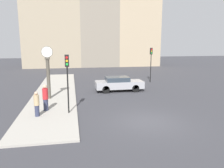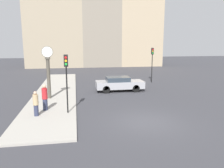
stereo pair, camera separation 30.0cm
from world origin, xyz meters
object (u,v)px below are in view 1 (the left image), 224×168
Objects in this scene: traffic_light_near at (67,72)px; street_clock at (48,72)px; sedan_car at (119,84)px; pedestrian_tan_coat at (37,104)px; traffic_light_far at (151,58)px; pedestrian_red_top at (45,98)px.

traffic_light_near is 4.51m from street_clock.
pedestrian_tan_coat is at bearing -134.81° from sedan_car.
traffic_light_far is at bearing 43.30° from pedestrian_tan_coat.
street_clock is at bearing 86.01° from pedestrian_tan_coat.
pedestrian_red_top is (0.40, 1.15, 0.11)m from pedestrian_tan_coat.
pedestrian_red_top is at bearing -88.51° from street_clock.
pedestrian_tan_coat is at bearing -170.34° from traffic_light_near.
sedan_car is 8.37m from pedestrian_red_top.
traffic_light_near reaches higher than sedan_car.
traffic_light_near is 0.93× the size of traffic_light_far.
traffic_light_far is 2.28× the size of pedestrian_red_top.
pedestrian_red_top is (0.09, -3.35, -1.27)m from street_clock.
pedestrian_tan_coat reaches higher than sedan_car.
traffic_light_near is at bearing -28.27° from pedestrian_red_top.
sedan_car is 6.89m from street_clock.
street_clock is (-6.34, -2.20, 1.54)m from sedan_car.
pedestrian_tan_coat is at bearing -136.70° from traffic_light_far.
street_clock is (-1.61, 4.17, -0.54)m from traffic_light_near.
traffic_light_far is at bearing 41.10° from pedestrian_red_top.
street_clock reaches higher than traffic_light_near.
traffic_light_near is at bearing -68.92° from street_clock.
traffic_light_far reaches higher than traffic_light_near.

